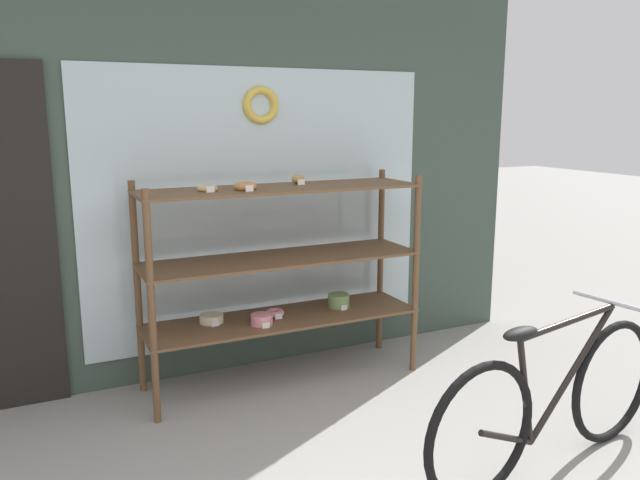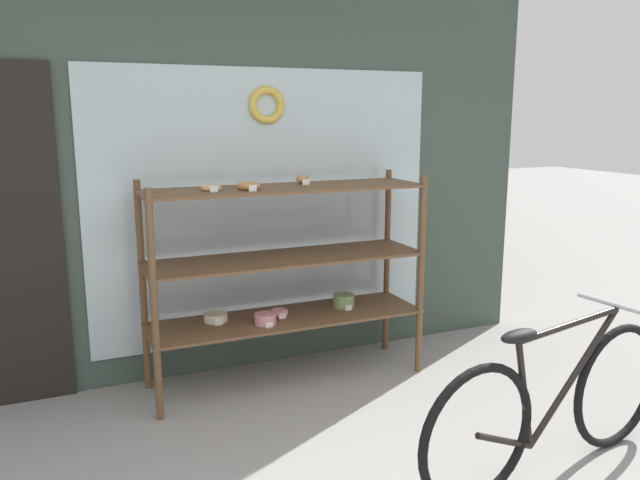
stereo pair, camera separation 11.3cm
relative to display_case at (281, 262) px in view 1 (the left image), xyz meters
The scene contains 3 objects.
storefront_facade 1.16m from the display_case, 121.61° to the left, with size 4.63×0.13×3.93m.
display_case is the anchor object (origin of this frame).
bicycle 1.85m from the display_case, 62.74° to the right, with size 1.72×0.46×0.83m.
Camera 1 is at (-1.28, -1.65, 1.79)m, focal length 35.00 mm.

